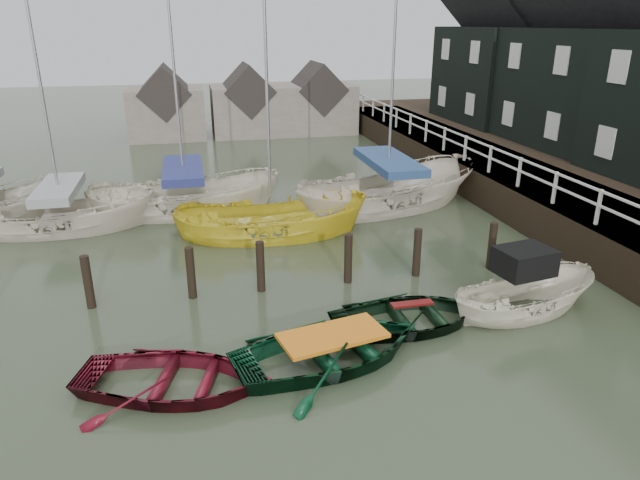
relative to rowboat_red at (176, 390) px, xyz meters
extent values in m
plane|color=#2A3220|center=(3.41, 1.03, 0.00)|extent=(120.00, 120.00, 0.00)
cube|color=black|center=(12.91, 11.03, 1.40)|extent=(3.00, 32.00, 0.20)
cube|color=silver|center=(11.41, 11.03, 2.45)|extent=(0.06, 32.00, 0.06)
cube|color=silver|center=(11.41, 11.03, 2.05)|extent=(0.06, 32.00, 0.06)
cube|color=black|center=(18.41, 11.03, 0.00)|extent=(14.00, 38.00, 1.50)
cube|color=black|center=(18.41, 13.03, 4.00)|extent=(6.00, 7.00, 5.00)
cube|color=black|center=(18.41, 20.03, 4.00)|extent=(6.40, 7.00, 5.00)
cylinder|color=black|center=(-2.09, 4.03, 0.50)|extent=(0.22, 0.22, 1.80)
cylinder|color=black|center=(0.41, 4.03, 0.50)|extent=(0.22, 0.22, 1.80)
cylinder|color=black|center=(2.21, 4.03, 0.50)|extent=(0.22, 0.22, 1.80)
cylinder|color=black|center=(4.61, 4.03, 0.50)|extent=(0.22, 0.22, 1.80)
cylinder|color=black|center=(6.61, 4.03, 0.50)|extent=(0.22, 0.22, 1.80)
cylinder|color=black|center=(8.91, 4.03, 0.50)|extent=(0.22, 0.22, 1.80)
cube|color=#665B51|center=(-0.59, 27.03, 1.50)|extent=(4.50, 4.00, 3.00)
cube|color=#282321|center=(-0.59, 27.03, 2.80)|extent=(3.18, 4.08, 3.18)
cube|color=#665B51|center=(4.41, 27.03, 1.50)|extent=(4.50, 4.00, 3.00)
cube|color=#282321|center=(4.41, 27.03, 2.80)|extent=(3.18, 4.08, 3.18)
cube|color=#665B51|center=(8.91, 27.03, 1.50)|extent=(4.50, 4.00, 3.00)
cube|color=#282321|center=(8.91, 27.03, 2.80)|extent=(3.18, 4.08, 3.18)
imported|color=#520B17|center=(0.00, 0.00, 0.00)|extent=(4.46, 3.74, 0.79)
imported|color=black|center=(3.23, 0.30, 0.00)|extent=(4.78, 3.84, 0.88)
imported|color=black|center=(5.41, 1.35, 0.00)|extent=(3.89, 2.84, 0.79)
imported|color=silver|center=(8.35, 1.36, 0.00)|extent=(4.20, 2.14, 1.55)
cube|color=black|center=(8.35, 1.56, 1.30)|extent=(1.45, 1.20, 0.65)
imported|color=beige|center=(-3.82, 10.37, 0.00)|extent=(6.26, 2.39, 2.41)
cylinder|color=#B2B2B7|center=(-3.82, 10.37, 6.04)|extent=(0.10, 0.10, 9.43)
cube|color=gray|center=(-3.82, 10.37, 1.45)|extent=(3.44, 1.27, 0.30)
imported|color=beige|center=(0.32, 11.39, 0.00)|extent=(7.21, 2.96, 2.75)
cylinder|color=#B2B2B7|center=(0.32, 11.39, 6.34)|extent=(0.10, 0.10, 9.66)
cube|color=navy|center=(0.32, 11.39, 1.63)|extent=(3.97, 1.58, 0.30)
imported|color=gold|center=(3.11, 8.26, 0.00)|extent=(6.66, 3.02, 2.49)
cylinder|color=#B2B2B7|center=(3.11, 8.26, 5.03)|extent=(0.10, 0.10, 7.31)
imported|color=beige|center=(7.95, 10.34, 0.00)|extent=(8.36, 4.79, 3.04)
cylinder|color=#B2B2B7|center=(7.95, 10.34, 6.84)|extent=(0.10, 0.10, 10.33)
cube|color=navy|center=(7.95, 10.34, 1.79)|extent=(4.58, 2.58, 0.30)
camera|label=1|loc=(0.66, -9.75, 6.72)|focal=32.00mm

